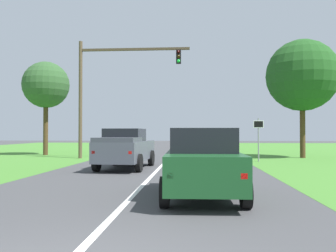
{
  "coord_description": "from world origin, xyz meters",
  "views": [
    {
      "loc": [
        1.66,
        -3.9,
        1.73
      ],
      "look_at": [
        0.24,
        16.34,
        2.1
      ],
      "focal_mm": 38.82,
      "sensor_mm": 36.0,
      "label": 1
    }
  ],
  "objects_px": {
    "keep_moving_sign": "(259,134)",
    "oak_tree_right": "(302,76)",
    "traffic_light": "(108,81)",
    "pickup_truck_lead": "(126,148)",
    "red_suv_near": "(202,161)",
    "extra_tree_1": "(46,85)"
  },
  "relations": [
    {
      "from": "keep_moving_sign",
      "to": "extra_tree_1",
      "type": "height_order",
      "value": "extra_tree_1"
    },
    {
      "from": "traffic_light",
      "to": "oak_tree_right",
      "type": "bearing_deg",
      "value": 6.13
    },
    {
      "from": "red_suv_near",
      "to": "traffic_light",
      "type": "relative_size",
      "value": 0.57
    },
    {
      "from": "keep_moving_sign",
      "to": "oak_tree_right",
      "type": "distance_m",
      "value": 6.4
    },
    {
      "from": "traffic_light",
      "to": "extra_tree_1",
      "type": "height_order",
      "value": "traffic_light"
    },
    {
      "from": "traffic_light",
      "to": "red_suv_near",
      "type": "bearing_deg",
      "value": -67.18
    },
    {
      "from": "pickup_truck_lead",
      "to": "oak_tree_right",
      "type": "distance_m",
      "value": 14.19
    },
    {
      "from": "pickup_truck_lead",
      "to": "oak_tree_right",
      "type": "relative_size",
      "value": 0.63
    },
    {
      "from": "pickup_truck_lead",
      "to": "oak_tree_right",
      "type": "bearing_deg",
      "value": 37.21
    },
    {
      "from": "red_suv_near",
      "to": "pickup_truck_lead",
      "type": "bearing_deg",
      "value": 115.25
    },
    {
      "from": "red_suv_near",
      "to": "oak_tree_right",
      "type": "relative_size",
      "value": 0.56
    },
    {
      "from": "red_suv_near",
      "to": "pickup_truck_lead",
      "type": "distance_m",
      "value": 8.18
    },
    {
      "from": "red_suv_near",
      "to": "oak_tree_right",
      "type": "xyz_separation_m",
      "value": [
        7.2,
        15.51,
        4.66
      ]
    },
    {
      "from": "keep_moving_sign",
      "to": "extra_tree_1",
      "type": "bearing_deg",
      "value": 160.58
    },
    {
      "from": "keep_moving_sign",
      "to": "oak_tree_right",
      "type": "bearing_deg",
      "value": 44.36
    },
    {
      "from": "red_suv_near",
      "to": "extra_tree_1",
      "type": "distance_m",
      "value": 21.34
    },
    {
      "from": "red_suv_near",
      "to": "keep_moving_sign",
      "type": "distance_m",
      "value": 12.55
    },
    {
      "from": "keep_moving_sign",
      "to": "extra_tree_1",
      "type": "relative_size",
      "value": 0.36
    },
    {
      "from": "traffic_light",
      "to": "oak_tree_right",
      "type": "distance_m",
      "value": 13.21
    },
    {
      "from": "keep_moving_sign",
      "to": "oak_tree_right",
      "type": "relative_size",
      "value": 0.32
    },
    {
      "from": "keep_moving_sign",
      "to": "extra_tree_1",
      "type": "distance_m",
      "value": 16.55
    },
    {
      "from": "extra_tree_1",
      "to": "keep_moving_sign",
      "type": "bearing_deg",
      "value": -19.42
    }
  ]
}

